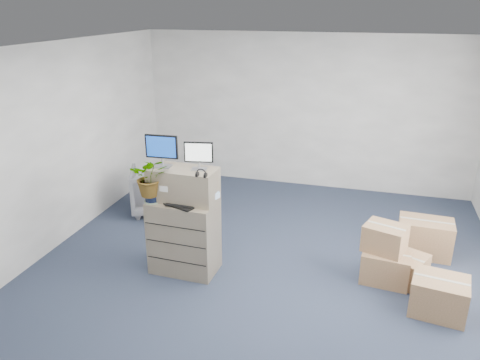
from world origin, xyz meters
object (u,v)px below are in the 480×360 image
Objects in this scene: potted_plant at (151,181)px; office_chair at (157,187)px; water_bottle at (189,193)px; filing_cabinet_lower at (184,236)px; keyboard at (180,205)px; monitor_left at (162,149)px; monitor_right at (199,154)px.

potted_plant is 0.73× the size of office_chair.
potted_plant is (-0.42, -0.16, 0.16)m from water_bottle.
keyboard is at bearing -78.60° from filing_cabinet_lower.
water_bottle is 0.26× the size of office_chair.
filing_cabinet_lower is 2.36× the size of monitor_left.
monitor_left reaches higher than filing_cabinet_lower.
keyboard is (-0.18, -0.21, -0.60)m from monitor_right.
monitor_right is 0.42× the size of office_chair.
monitor_right is at bearing 11.11° from water_bottle.
water_bottle reaches higher than keyboard.
monitor_left is 1.88× the size of water_bottle.
keyboard is 0.46m from potted_plant.
monitor_left is 2.16m from office_chair.
filing_cabinet_lower is 4.45× the size of water_bottle.
office_chair is (-1.15, 1.61, -0.07)m from filing_cabinet_lower.
keyboard is at bearing -141.43° from monitor_right.
water_bottle is at bearing 20.24° from potted_plant.
office_chair is at bearing 114.91° from potted_plant.
keyboard reaches higher than office_chair.
water_bottle is (-0.14, -0.03, -0.50)m from monitor_right.
monitor_left reaches higher than potted_plant.
monitor_right is 1.60× the size of water_bottle.
office_chair is at bearing 127.78° from filing_cabinet_lower.
monitor_left is at bearing 172.58° from filing_cabinet_lower.
monitor_left is at bearing 166.35° from keyboard.
monitor_left reaches higher than water_bottle.
potted_plant is at bearing -164.67° from keyboard.
monitor_right is (0.21, 0.07, 1.09)m from filing_cabinet_lower.
water_bottle is (0.07, 0.04, 0.59)m from filing_cabinet_lower.
monitor_right is at bearing 69.18° from keyboard.
filing_cabinet_lower is at bearing 18.00° from potted_plant.
monitor_left is 0.68× the size of potted_plant.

